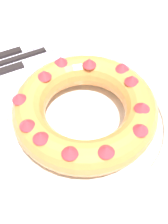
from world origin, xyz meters
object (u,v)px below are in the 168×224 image
object	(u,v)px
fork	(35,53)
serving_dish	(84,125)
bundt_cake	(84,112)
cake_knife	(22,65)
serving_knife	(20,50)

from	to	relation	value
fork	serving_dish	bearing A→B (deg)	0.24
bundt_cake	cake_knife	bearing A→B (deg)	-167.52
serving_dish	cake_knife	world-z (taller)	serving_dish
fork	serving_knife	distance (m)	0.04
serving_dish	fork	bearing A→B (deg)	-178.13
serving_dish	bundt_cake	distance (m)	0.04
bundt_cake	serving_knife	xyz separation A→B (m)	(-0.27, -0.04, -0.05)
bundt_cake	fork	bearing A→B (deg)	-178.14
bundt_cake	fork	world-z (taller)	bundt_cake
serving_dish	bundt_cake	world-z (taller)	bundt_cake
bundt_cake	serving_knife	bearing A→B (deg)	-172.34
serving_knife	fork	bearing A→B (deg)	50.76
fork	serving_knife	world-z (taller)	serving_knife
bundt_cake	cake_knife	size ratio (longest dim) A/B	1.58
serving_dish	fork	distance (m)	0.25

